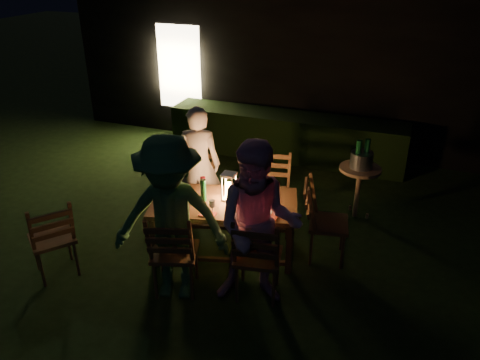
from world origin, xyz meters
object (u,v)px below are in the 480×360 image
at_px(ice_bucket, 361,160).
at_px(bottle_table, 203,190).
at_px(person_opp_right, 258,226).
at_px(bottle_bucket_b, 366,156).
at_px(dining_table, 224,207).
at_px(chair_near_left, 175,266).
at_px(person_house_side, 199,164).
at_px(bottle_bucket_a, 358,157).
at_px(chair_end, 326,235).
at_px(lantern, 229,188).
at_px(person_opp_left, 171,220).
at_px(side_table, 360,173).
at_px(chair_spare, 55,251).
at_px(chair_far_left, 199,200).
at_px(chair_far_right, 272,203).
at_px(chair_near_right, 258,270).

bearing_deg(ice_bucket, bottle_table, -136.99).
bearing_deg(person_opp_right, bottle_bucket_b, 54.58).
xyz_separation_m(dining_table, chair_near_left, (-0.23, -0.86, -0.32)).
height_order(person_house_side, bottle_bucket_b, person_house_side).
bearing_deg(bottle_bucket_a, chair_end, -98.44).
relative_size(chair_near_left, bottle_table, 3.84).
relative_size(chair_end, lantern, 3.04).
height_order(bottle_table, bottle_bucket_a, bottle_bucket_a).
distance_m(chair_near_left, person_house_side, 1.67).
height_order(dining_table, person_opp_left, person_opp_left).
distance_m(chair_end, side_table, 1.21).
height_order(bottle_table, side_table, bottle_table).
xyz_separation_m(chair_spare, lantern, (1.69, 1.16, 0.56)).
xyz_separation_m(chair_far_left, bottle_bucket_a, (1.99, 0.80, 0.63)).
relative_size(dining_table, lantern, 5.41).
xyz_separation_m(dining_table, chair_far_right, (0.33, 0.89, -0.35)).
height_order(chair_near_right, person_house_side, person_house_side).
xyz_separation_m(chair_near_left, ice_bucket, (1.63, 2.33, 0.55)).
bearing_deg(chair_end, bottle_table, -84.89).
xyz_separation_m(ice_bucket, bottle_bucket_a, (-0.05, -0.04, 0.05)).
relative_size(dining_table, chair_end, 1.78).
xyz_separation_m(person_opp_right, person_opp_left, (-0.87, -0.24, 0.02)).
bearing_deg(person_opp_right, bottle_bucket_a, 56.30).
xyz_separation_m(chair_far_right, person_opp_right, (0.32, -1.56, 0.61)).
distance_m(chair_far_left, person_opp_right, 1.93).
xyz_separation_m(dining_table, chair_far_left, (-0.64, 0.62, -0.36)).
distance_m(chair_end, person_opp_left, 1.96).
bearing_deg(ice_bucket, chair_spare, -140.08).
xyz_separation_m(chair_end, bottle_table, (-1.43, -0.39, 0.54)).
xyz_separation_m(chair_near_right, lantern, (-0.60, 0.69, 0.55)).
height_order(chair_spare, bottle_bucket_b, bottle_bucket_b).
bearing_deg(ice_bucket, person_opp_right, -109.27).
distance_m(chair_far_right, lantern, 1.05).
relative_size(dining_table, bottle_bucket_b, 5.92).
height_order(chair_far_right, lantern, lantern).
relative_size(chair_near_right, chair_spare, 1.03).
bearing_deg(ice_bucket, person_opp_left, -124.24).
height_order(chair_spare, side_table, chair_spare).
bearing_deg(chair_near_right, bottle_bucket_b, 59.07).
relative_size(bottle_table, bottle_bucket_a, 0.88).
height_order(dining_table, chair_spare, chair_spare).
relative_size(chair_far_left, person_opp_left, 0.52).
height_order(chair_spare, person_opp_left, person_opp_left).
bearing_deg(chair_far_left, ice_bucket, -178.56).
bearing_deg(chair_near_left, person_opp_left, -93.93).
relative_size(chair_far_right, bottle_table, 3.58).
bearing_deg(lantern, chair_spare, -145.69).
bearing_deg(chair_end, chair_far_left, -109.53).
height_order(lantern, ice_bucket, lantern).
height_order(chair_end, lantern, lantern).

